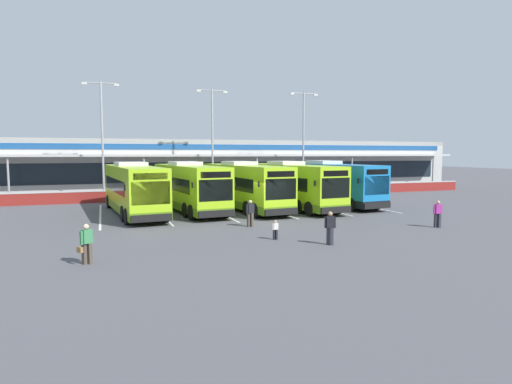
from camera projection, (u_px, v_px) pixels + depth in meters
The scene contains 22 objects.
ground_plane at pixel (267, 220), 28.73m from camera, with size 200.00×200.00×0.00m, color #4C4C51.
terminal_building at pixel (189, 165), 53.70m from camera, with size 70.00×13.00×6.00m.
red_barrier_wall at pixel (214, 193), 42.28m from camera, with size 60.00×0.40×1.10m.
coach_bus_leftmost at pixel (133, 190), 31.17m from camera, with size 3.95×12.34×3.78m.
coach_bus_left_centre at pixel (189, 188), 33.05m from camera, with size 3.95×12.34×3.78m.
coach_bus_centre at pixel (244, 187), 33.98m from camera, with size 3.95×12.34×3.78m.
coach_bus_right_centre at pixel (291, 186), 34.91m from camera, with size 3.95×12.34×3.78m.
coach_bus_rightmost at pixel (330, 184), 37.36m from camera, with size 3.95×12.34×3.78m.
bay_stripe_far_west at pixel (100, 215), 30.84m from camera, with size 0.14×13.00×0.01m, color silver.
bay_stripe_west at pixel (160, 212), 32.25m from camera, with size 0.14×13.00×0.01m, color silver.
bay_stripe_mid_west at pixel (215, 210), 33.65m from camera, with size 0.14×13.00×0.01m, color silver.
bay_stripe_centre at pixel (265, 208), 35.06m from camera, with size 0.14×13.00×0.01m, color silver.
bay_stripe_mid_east at pixel (311, 206), 36.47m from camera, with size 0.14×13.00×0.01m, color silver.
bay_stripe_east at pixel (354, 204), 37.88m from camera, with size 0.14×13.00×0.01m, color silver.
pedestrian_with_handbag at pixel (86, 243), 17.15m from camera, with size 0.62×0.49×1.62m.
pedestrian_in_dark_coat at pixel (330, 227), 20.80m from camera, with size 0.53×0.39×1.62m.
pedestrian_child at pixel (275, 229), 22.08m from camera, with size 0.33×0.18×1.00m.
pedestrian_near_bin at pixel (250, 212), 25.95m from camera, with size 0.54×0.29×1.62m.
pedestrian_approaching_bus at pixel (438, 213), 25.68m from camera, with size 0.54×0.34×1.62m.
lamp_post_west at pixel (102, 133), 39.97m from camera, with size 3.24×0.28×11.00m.
lamp_post_centre at pixel (212, 135), 44.65m from camera, with size 3.24×0.28×11.00m.
lamp_post_east at pixel (303, 136), 46.80m from camera, with size 3.24×0.28×11.00m.
Camera 1 is at (-10.28, -26.54, 4.41)m, focal length 30.26 mm.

